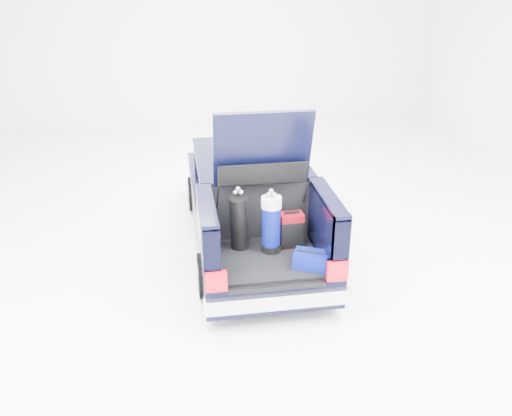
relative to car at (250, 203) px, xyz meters
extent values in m
plane|color=white|center=(0.00, -0.11, -0.67)|extent=(14.00, 14.00, 0.00)
cube|color=black|center=(0.00, 0.54, -0.17)|extent=(1.75, 3.00, 0.70)
cube|color=black|center=(0.00, 2.11, -0.27)|extent=(1.70, 0.30, 0.50)
cube|color=silver|center=(0.00, 2.25, -0.34)|extent=(1.72, 0.10, 0.22)
cube|color=black|center=(0.00, 0.04, 0.45)|extent=(1.55, 1.95, 0.54)
cube|color=black|center=(0.00, 0.04, 0.74)|extent=(1.62, 2.05, 0.06)
cube|color=black|center=(0.00, -1.61, -0.32)|extent=(1.75, 1.30, 0.40)
cube|color=black|center=(0.00, -1.59, -0.10)|extent=(1.32, 1.18, 0.05)
cube|color=black|center=(-0.78, -1.61, 0.30)|extent=(0.20, 1.30, 0.85)
cube|color=black|center=(0.78, -1.61, 0.30)|extent=(0.20, 1.30, 0.85)
cube|color=black|center=(-0.78, -1.61, 0.74)|extent=(0.20, 1.30, 0.06)
cube|color=black|center=(0.78, -1.61, 0.74)|extent=(0.20, 1.30, 0.06)
cube|color=black|center=(0.00, -0.99, 0.30)|extent=(1.36, 0.08, 0.84)
cube|color=silver|center=(0.00, -2.29, -0.29)|extent=(1.80, 0.12, 0.20)
cube|color=#AB0711|center=(-0.74, -2.26, 0.05)|extent=(0.26, 0.07, 0.26)
cube|color=#AB0711|center=(0.74, -2.26, 0.05)|extent=(0.26, 0.07, 0.26)
cube|color=black|center=(0.00, -2.25, -0.12)|extent=(1.20, 0.06, 0.06)
cube|color=black|center=(0.00, -1.16, 1.29)|extent=(1.28, 0.33, 1.03)
cube|color=black|center=(0.00, -1.12, 1.43)|extent=(0.95, 0.17, 0.54)
cylinder|color=black|center=(-0.82, 1.34, -0.36)|extent=(0.20, 0.62, 0.62)
cylinder|color=slate|center=(-0.82, 1.34, -0.36)|extent=(0.23, 0.36, 0.36)
cylinder|color=black|center=(0.82, 1.34, -0.36)|extent=(0.20, 0.62, 0.62)
cylinder|color=slate|center=(0.82, 1.34, -0.36)|extent=(0.23, 0.36, 0.36)
cylinder|color=black|center=(-0.82, -1.46, -0.36)|extent=(0.20, 0.62, 0.62)
cylinder|color=slate|center=(-0.82, -1.46, -0.36)|extent=(0.23, 0.36, 0.36)
cylinder|color=black|center=(0.82, -1.46, -0.36)|extent=(0.20, 0.62, 0.62)
cylinder|color=slate|center=(0.82, -1.46, -0.36)|extent=(0.23, 0.36, 0.36)
cube|color=#6C030D|center=(0.36, -1.33, 0.17)|extent=(0.32, 0.21, 0.49)
cube|color=black|center=(0.36, -1.33, 0.43)|extent=(0.20, 0.05, 0.03)
cube|color=black|center=(0.36, -1.43, 0.12)|extent=(0.32, 0.03, 0.37)
cylinder|color=black|center=(-0.34, -1.32, 0.32)|extent=(0.34, 0.41, 0.82)
cube|color=white|center=(-0.34, -1.21, 0.35)|extent=(0.10, 0.05, 0.28)
sphere|color=#99999E|center=(-0.38, -1.30, 0.75)|extent=(0.07, 0.07, 0.07)
sphere|color=#99999E|center=(-0.31, -1.34, 0.77)|extent=(0.07, 0.07, 0.07)
cylinder|color=black|center=(0.07, -1.43, -0.02)|extent=(0.31, 0.31, 0.10)
cylinder|color=#040B61|center=(0.07, -1.43, 0.30)|extent=(0.28, 0.28, 0.56)
cylinder|color=white|center=(0.07, -1.43, 0.64)|extent=(0.31, 0.31, 0.14)
sphere|color=#99999E|center=(0.10, -1.41, 0.74)|extent=(0.07, 0.07, 0.07)
sphere|color=#99999E|center=(0.07, -1.39, 0.78)|extent=(0.07, 0.07, 0.07)
cube|color=#040B61|center=(0.50, -1.92, 0.03)|extent=(0.50, 0.43, 0.20)
cylinder|color=black|center=(0.50, -1.92, 0.14)|extent=(0.35, 0.17, 0.02)
camera|label=1|loc=(-1.13, -7.67, 3.51)|focal=38.00mm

